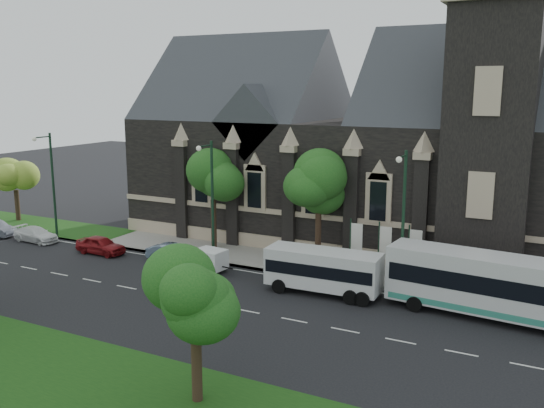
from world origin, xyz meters
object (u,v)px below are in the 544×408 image
Objects in this scene: sedan at (172,253)px; car_far_red at (101,245)px; tree_walk_far at (17,174)px; tour_coach at (500,286)px; street_lamp_near at (403,214)px; box_trailer at (211,259)px; banner_flag_center at (383,246)px; shuttle_bus at (324,269)px; car_far_white at (36,234)px; street_lamp_mid at (211,195)px; tree_walk_right at (323,185)px; banner_flag_left at (354,242)px; banner_flag_right at (413,249)px; tree_park_east at (201,294)px; tree_walk_left at (216,178)px; street_lamp_far at (51,179)px.

sedan is 6.31m from car_far_red.
tour_coach is (43.88, -4.92, -2.65)m from tree_walk_far.
street_lamp_near is 2.90× the size of box_trailer.
box_trailer is at bearing -161.39° from banner_flag_center.
shuttle_bus reaches higher than car_far_white.
banner_flag_center is (12.29, 1.91, -2.73)m from street_lamp_mid.
banner_flag_left is at bearing -29.10° from tree_walk_right.
banner_flag_right is at bearing 7.60° from street_lamp_mid.
tree_park_east is at bearing -119.10° from tour_coach.
street_lamp_near is 13.70m from box_trailer.
tree_walk_left is 1.91× the size of banner_flag_left.
tree_walk_right is at bearing 150.90° from banner_flag_left.
shuttle_bus is 1.78× the size of car_far_red.
shuttle_bus is at bearing 91.62° from tree_park_east.
tree_park_east is 19.32m from street_lamp_mid.
street_lamp_near is 14.00m from street_lamp_mid.
banner_flag_center reaches higher than car_far_white.
tree_walk_left is 1.86× the size of car_far_red.
shuttle_bus reaches higher than box_trailer.
banner_flag_right is 0.55× the size of shuttle_bus.
car_far_white is at bearing -167.54° from tree_walk_right.
tree_park_east is 16.86m from street_lamp_near.
tree_walk_far reaches higher than banner_flag_center.
tree_walk_far is 0.70× the size of street_lamp_far.
banner_flag_left is at bearing 164.07° from tour_coach.
street_lamp_far is 26.12m from shuttle_bus.
tour_coach is 10.30m from shuttle_bus.
street_lamp_near is at bearing -84.20° from sedan.
car_far_red reaches higher than car_far_white.
tree_walk_right is 31.06m from tree_walk_far.
street_lamp_far is at bearing 172.69° from shuttle_bus.
car_far_red is at bearing -168.10° from street_lamp_mid.
tour_coach is 3.14× the size of sedan.
tree_park_east is 17.81m from tour_coach.
street_lamp_mid is 4.72m from box_trailer.
street_lamp_mid reaches higher than tour_coach.
tour_coach is 36.56m from car_far_white.
street_lamp_mid reaches higher than banner_flag_right.
street_lamp_near is at bearing -85.30° from car_far_red.
sedan is at bearing 176.64° from box_trailer.
tree_walk_left reaches higher than sedan.
car_far_white is at bearing -176.96° from street_lamp_near.
tree_park_east is at bearing -90.55° from shuttle_bus.
car_far_white is at bearing 93.83° from sedan.
tree_park_east is at bearing -127.09° from car_far_red.
street_lamp_mid reaches higher than banner_flag_left.
tree_walk_left is at bearing -9.69° from sedan.
street_lamp_far reaches higher than tour_coach.
tree_walk_far is at bearing 175.92° from box_trailer.
banner_flag_right is at bearing 77.35° from tree_park_east.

